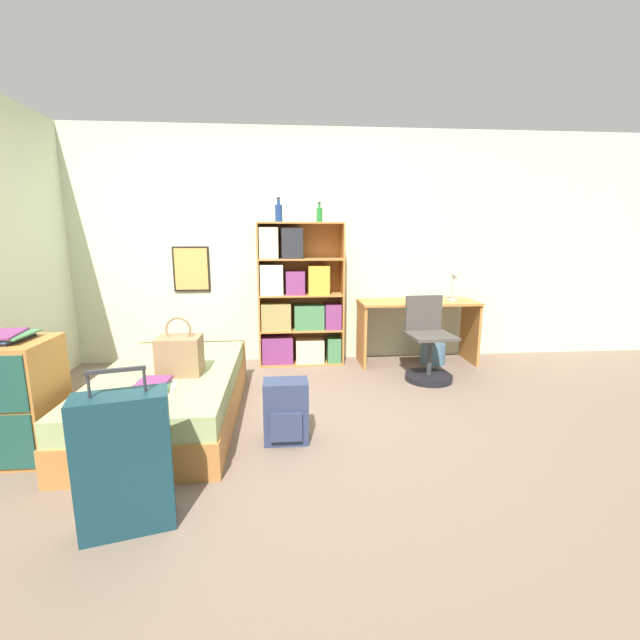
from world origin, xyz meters
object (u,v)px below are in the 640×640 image
Objects in this scene: bookcase at (297,302)px; bottle_green at (279,213)px; book_stack_on_bed at (152,386)px; backpack at (286,412)px; waste_bin at (433,353)px; bottle_brown at (319,215)px; desk_lamp at (456,278)px; desk at (417,319)px; magazine_pile_on_dresser at (4,337)px; suitcase at (125,463)px; handbag at (180,355)px; desk_chair at (428,353)px; dresser at (4,400)px; bed at (171,394)px.

bottle_green is at bearing -171.45° from bookcase.
book_stack_on_bed reaches higher than backpack.
bottle_green is 2.33m from waste_bin.
desk_lamp is (1.52, -0.15, -0.69)m from bottle_brown.
magazine_pile_on_dresser is at bearing -150.86° from desk.
bottle_green is (1.74, 1.90, 0.87)m from magazine_pile_on_dresser.
suitcase is 2.98× the size of waste_bin.
handbag reaches higher than book_stack_on_bed.
bottle_brown is at bearing 55.85° from book_stack_on_bed.
desk_lamp is 1.02m from desk_chair.
dresser is at bearing -135.61° from bookcase.
desk is (1.10, -0.14, -1.15)m from bottle_brown.
dresser reaches higher than waste_bin.
waste_bin is at bearing -8.65° from bottle_brown.
bottle_brown is 1.68m from desk_lamp.
bottle_green reaches higher than bed.
desk is (2.41, 1.33, 0.31)m from bed.
handbag is 0.93m from backpack.
desk_chair is (2.35, 0.75, 0.07)m from bed.
suitcase is at bearing -130.94° from desk.
bottle_brown reaches higher than bookcase.
dresser is (-0.93, -0.05, -0.05)m from book_stack_on_bed.
magazine_pile_on_dresser reaches higher than suitcase.
dresser is at bearing -151.13° from desk.
bottle_brown is at bearing 9.53° from bottle_green.
bed is 4.16× the size of backpack.
bottle_brown reaches higher than desk_chair.
bottle_brown is at bearing 10.21° from bookcase.
bottle_green is 0.31× the size of desk_chair.
desk_chair is (2.35, 1.21, -0.17)m from book_stack_on_bed.
handbag is 0.53× the size of suitcase.
handbag is at bearing -116.59° from bottle_green.
dresser is 0.42m from magazine_pile_on_dresser.
bed is at bearing -131.75° from bottle_brown.
bookcase is 1.66m from waste_bin.
desk_lamp is (2.83, 1.33, 0.77)m from bed.
book_stack_on_bed is at bearing -119.11° from bookcase.
bottle_green is at bearing -170.47° from bottle_brown.
book_stack_on_bed is at bearing -146.23° from waste_bin.
bed is at bearing -153.81° from waste_bin.
bottle_green is at bearing 46.75° from dresser.
dresser is 3.03× the size of bottle_green.
desk_lamp is at bearing -5.53° from bottle_brown.
backpack reaches higher than waste_bin.
bottle_green is 0.45m from bottle_brown.
bed is at bearing 137.83° from handbag.
handbag is at bearing 155.62° from backpack.
desk is 4.68× the size of waste_bin.
waste_bin is at bearing -168.49° from desk_lamp.
backpack is (0.79, 0.85, -0.13)m from suitcase.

